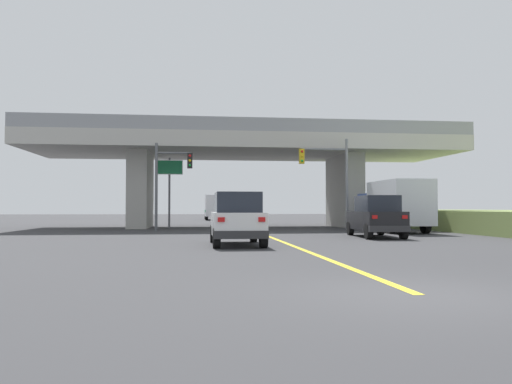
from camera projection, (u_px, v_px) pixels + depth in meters
The scene contains 11 objects.
ground at pixel (245, 227), 38.06m from camera, with size 160.00×160.00×0.00m, color #353538.
overpass_bridge at pixel (245, 156), 38.23m from camera, with size 30.65×9.66×7.36m.
lane_divider_stripe at pixel (282, 242), 21.78m from camera, with size 0.20×26.85×0.01m, color yellow.
suv_lead at pixel (237, 219), 19.77m from camera, with size 1.93×4.29×2.02m.
suv_crossing at pixel (376, 216), 25.12m from camera, with size 2.19×4.94×2.02m.
box_truck at pixel (395, 205), 30.46m from camera, with size 2.33×6.73×3.00m.
sedan_oncoming at pixel (233, 213), 44.11m from camera, with size 1.95×4.52×2.02m.
traffic_signal_nearside at pixel (331, 172), 33.16m from camera, with size 3.22×0.36×5.90m.
traffic_signal_farside at pixel (168, 175), 32.21m from camera, with size 2.32×0.36×5.49m.
highway_sign at pixel (169, 176), 35.62m from camera, with size 1.82×0.17×4.91m.
semi_truck_distant at pixel (215, 207), 61.48m from camera, with size 2.33×7.43×2.90m.
Camera 1 is at (-3.67, -8.12, 1.43)m, focal length 36.13 mm.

